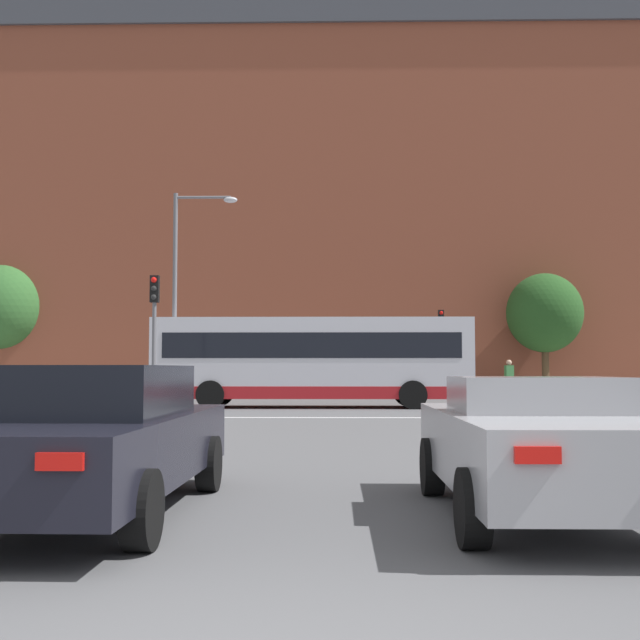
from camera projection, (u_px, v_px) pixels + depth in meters
name	position (u px, v px, depth m)	size (l,w,h in m)	color
stop_line_strip	(325.00, 418.00, 23.11)	(8.24, 0.30, 0.01)	silver
far_pavement	(329.00, 398.00, 38.31)	(69.16, 2.50, 0.01)	#A09B91
brick_civic_building	(287.00, 208.00, 47.71)	(46.07, 11.22, 28.85)	brown
car_saloon_left	(92.00, 438.00, 7.82)	(2.04, 4.97, 1.45)	black
car_roadster_right	(539.00, 444.00, 7.69)	(1.96, 4.37, 1.34)	#9E9EA3
bus_crossing_lead	(312.00, 360.00, 29.25)	(11.45, 2.68, 3.23)	silver
traffic_light_far_right	(441.00, 339.00, 37.33)	(0.26, 0.31, 4.15)	slate
traffic_light_near_left	(154.00, 321.00, 23.66)	(0.26, 0.31, 4.17)	slate
street_lamp_junction	(185.00, 277.00, 28.99)	(2.34, 0.36, 7.79)	slate
pedestrian_waiting	(509.00, 375.00, 37.74)	(0.45, 0.33, 1.82)	black
tree_by_building	(6.00, 308.00, 43.12)	(4.59, 4.59, 7.07)	#4C3823
tree_kerbside	(545.00, 313.00, 39.90)	(3.76, 3.76, 6.16)	#4C3823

